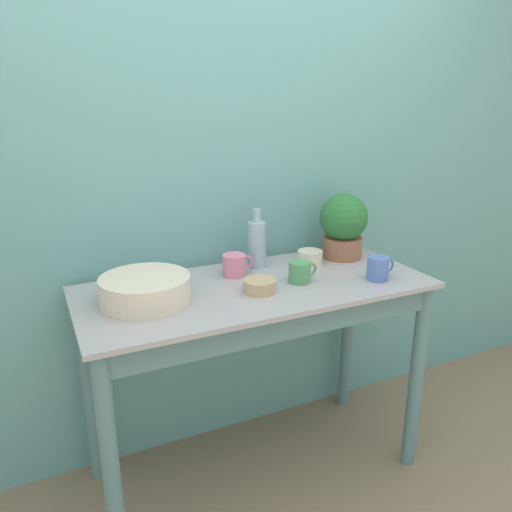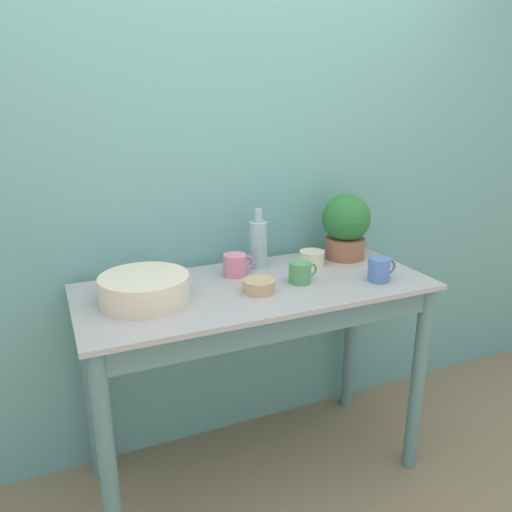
{
  "view_description": "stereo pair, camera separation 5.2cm",
  "coord_description": "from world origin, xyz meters",
  "views": [
    {
      "loc": [
        -0.79,
        -1.37,
        1.61
      ],
      "look_at": [
        0.0,
        0.31,
        1.01
      ],
      "focal_mm": 35.0,
      "sensor_mm": 36.0,
      "label": 1
    },
    {
      "loc": [
        -0.74,
        -1.39,
        1.61
      ],
      "look_at": [
        0.0,
        0.31,
        1.01
      ],
      "focal_mm": 35.0,
      "sensor_mm": 36.0,
      "label": 2
    }
  ],
  "objects": [
    {
      "name": "bowl_wash_large",
      "position": [
        -0.44,
        0.31,
        0.94
      ],
      "size": [
        0.33,
        0.33,
        0.1
      ],
      "color": "beige",
      "rests_on": "counter_table"
    },
    {
      "name": "mug_green",
      "position": [
        0.17,
        0.26,
        0.93
      ],
      "size": [
        0.12,
        0.09,
        0.08
      ],
      "color": "#4C935B",
      "rests_on": "counter_table"
    },
    {
      "name": "counter_table",
      "position": [
        0.0,
        0.28,
        0.7
      ],
      "size": [
        1.4,
        0.61,
        0.89
      ],
      "color": "slate",
      "rests_on": "ground_plane"
    },
    {
      "name": "bowl_small_tan",
      "position": [
        -0.02,
        0.23,
        0.91
      ],
      "size": [
        0.13,
        0.13,
        0.05
      ],
      "color": "tan",
      "rests_on": "counter_table"
    },
    {
      "name": "mug_blue",
      "position": [
        0.48,
        0.15,
        0.94
      ],
      "size": [
        0.13,
        0.09,
        0.1
      ],
      "color": "#4C70B7",
      "rests_on": "counter_table"
    },
    {
      "name": "mug_pink",
      "position": [
        -0.03,
        0.44,
        0.94
      ],
      "size": [
        0.13,
        0.1,
        0.09
      ],
      "color": "pink",
      "rests_on": "counter_table"
    },
    {
      "name": "bottle_tall",
      "position": [
        0.1,
        0.5,
        1.0
      ],
      "size": [
        0.08,
        0.08,
        0.26
      ],
      "color": "#93B2BC",
      "rests_on": "counter_table"
    },
    {
      "name": "wall_back",
      "position": [
        0.0,
        0.67,
        1.2
      ],
      "size": [
        6.0,
        0.05,
        2.4
      ],
      "color": "#609E9E",
      "rests_on": "ground_plane"
    },
    {
      "name": "bowl_small_cream",
      "position": [
        0.33,
        0.44,
        0.92
      ],
      "size": [
        0.11,
        0.11,
        0.06
      ],
      "color": "beige",
      "rests_on": "counter_table"
    },
    {
      "name": "potted_plant",
      "position": [
        0.51,
        0.46,
        1.05
      ],
      "size": [
        0.22,
        0.22,
        0.3
      ],
      "color": "#8C5B42",
      "rests_on": "counter_table"
    }
  ]
}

